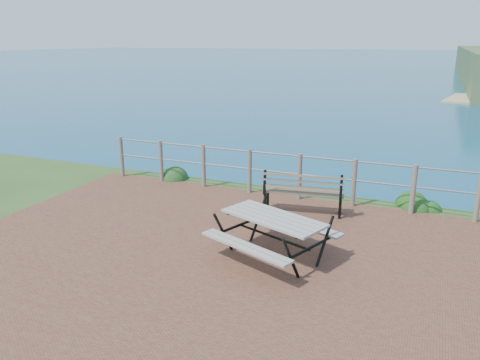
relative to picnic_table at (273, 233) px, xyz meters
The scene contains 7 objects.
ground 0.74m from the picnic_table, 133.64° to the right, with size 10.00×7.00×0.12m, color brown.
ocean 199.58m from the picnic_table, 90.12° to the left, with size 1200.00×1200.00×0.00m, color #15747E.
safety_railing 2.96m from the picnic_table, 97.90° to the left, with size 9.40×0.10×1.00m.
picnic_table is the anchor object (origin of this frame).
park_bench 2.14m from the picnic_table, 92.78° to the left, with size 1.62×0.64×0.89m.
shrub_lip_west 4.92m from the picnic_table, 138.79° to the left, with size 0.75×0.75×0.48m, color #20531F.
shrub_lip_east 4.03m from the picnic_table, 58.56° to the left, with size 0.74×0.74×0.47m, color #194415.
Camera 1 is at (2.54, -5.99, 3.33)m, focal length 35.00 mm.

